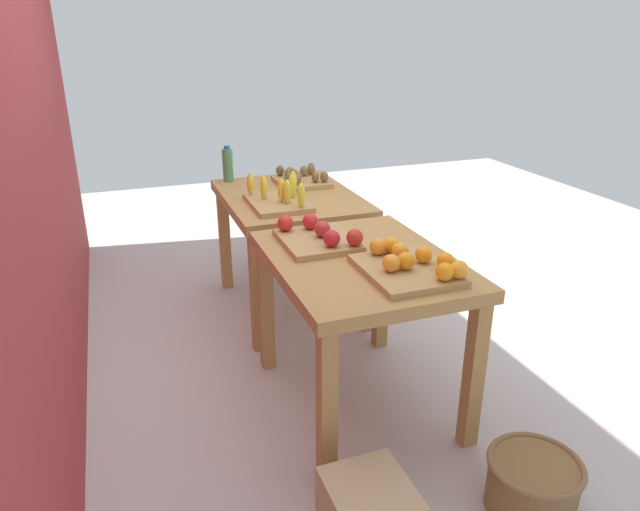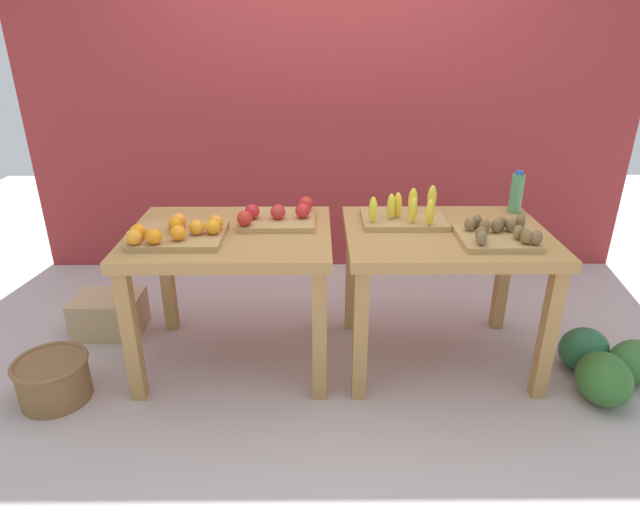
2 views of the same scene
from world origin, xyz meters
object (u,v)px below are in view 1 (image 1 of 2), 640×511
(display_table_left, at_px, (361,281))
(water_bottle, at_px, (228,165))
(kiwi_bin, at_px, (301,179))
(banana_crate, at_px, (279,198))
(watermelon_pile, at_px, (289,243))
(display_table_right, at_px, (289,212))
(orange_bin, at_px, (410,265))
(wicker_basket, at_px, (532,484))
(apple_bin, at_px, (319,237))

(display_table_left, height_order, water_bottle, water_bottle)
(display_table_left, bearing_deg, kiwi_bin, -6.38)
(banana_crate, distance_m, watermelon_pile, 1.32)
(display_table_right, relative_size, water_bottle, 4.32)
(display_table_left, xyz_separation_m, orange_bin, (-0.23, -0.12, 0.15))
(orange_bin, xyz_separation_m, banana_crate, (1.15, 0.24, 0.00))
(display_table_left, bearing_deg, orange_bin, -152.49)
(display_table_left, height_order, display_table_right, same)
(display_table_right, relative_size, watermelon_pile, 1.70)
(display_table_left, relative_size, banana_crate, 2.36)
(orange_bin, distance_m, banana_crate, 1.18)
(banana_crate, bearing_deg, water_bottle, 14.30)
(banana_crate, relative_size, wicker_basket, 1.20)
(apple_bin, distance_m, watermelon_pile, 1.90)
(display_table_right, relative_size, wicker_basket, 2.84)
(orange_bin, bearing_deg, display_table_left, 27.51)
(display_table_right, relative_size, banana_crate, 2.36)
(display_table_right, xyz_separation_m, apple_bin, (-0.88, 0.12, 0.15))
(display_table_left, relative_size, water_bottle, 4.32)
(apple_bin, bearing_deg, wicker_basket, -157.10)
(apple_bin, bearing_deg, kiwi_bin, -13.94)
(display_table_right, height_order, orange_bin, orange_bin)
(watermelon_pile, xyz_separation_m, wicker_basket, (-2.85, -0.10, 0.00))
(apple_bin, distance_m, water_bottle, 1.34)
(banana_crate, relative_size, watermelon_pile, 0.72)
(banana_crate, height_order, water_bottle, water_bottle)
(display_table_left, distance_m, banana_crate, 0.94)
(banana_crate, bearing_deg, wicker_basket, -165.24)
(display_table_right, bearing_deg, banana_crate, 148.60)
(apple_bin, height_order, kiwi_bin, apple_bin)
(display_table_right, bearing_deg, display_table_left, 180.00)
(banana_crate, xyz_separation_m, wicker_basket, (-1.80, -0.47, -0.70))
(banana_crate, bearing_deg, watermelon_pile, -19.41)
(display_table_left, height_order, apple_bin, apple_bin)
(banana_crate, relative_size, kiwi_bin, 1.22)
(display_table_right, distance_m, orange_bin, 1.37)
(display_table_right, height_order, banana_crate, banana_crate)
(orange_bin, xyz_separation_m, wicker_basket, (-0.65, -0.23, -0.70))
(banana_crate, bearing_deg, orange_bin, -167.98)
(watermelon_pile, bearing_deg, display_table_left, 172.86)
(orange_bin, xyz_separation_m, water_bottle, (1.80, 0.41, 0.07))
(orange_bin, height_order, kiwi_bin, orange_bin)
(orange_bin, relative_size, banana_crate, 1.02)
(apple_bin, bearing_deg, watermelon_pile, -12.04)
(display_table_right, bearing_deg, water_bottle, 33.00)
(kiwi_bin, relative_size, water_bottle, 1.49)
(kiwi_bin, xyz_separation_m, water_bottle, (0.23, 0.44, 0.08))
(banana_crate, bearing_deg, apple_bin, -179.90)
(orange_bin, height_order, wicker_basket, orange_bin)
(display_table_right, bearing_deg, watermelon_pile, -16.20)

